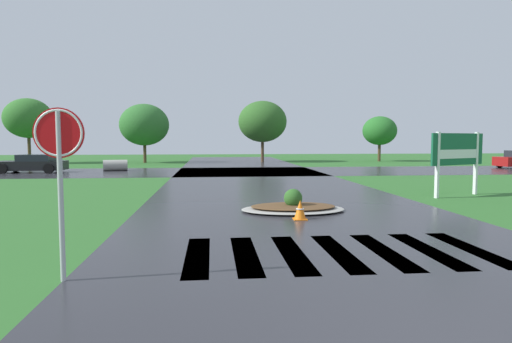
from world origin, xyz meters
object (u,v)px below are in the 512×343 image
stop_sign (59,153)px  traffic_cone (300,210)px  car_dark_suv (33,164)px  drainage_pipe_stack (115,165)px  estate_billboard (458,152)px  median_island (293,207)px

stop_sign → traffic_cone: size_ratio=4.92×
stop_sign → car_dark_suv: bearing=113.7°
car_dark_suv → drainage_pipe_stack: size_ratio=2.42×
drainage_pipe_stack → car_dark_suv: bearing=-167.6°
stop_sign → drainage_pipe_stack: stop_sign is taller
traffic_cone → estate_billboard: bearing=31.6°
median_island → traffic_cone: 1.43m
car_dark_suv → drainage_pipe_stack: bearing=-167.2°
median_island → drainage_pipe_stack: 20.18m
estate_billboard → traffic_cone: estate_billboard is taller
median_island → traffic_cone: (-0.07, -1.42, 0.12)m
median_island → drainage_pipe_stack: size_ratio=1.83×
drainage_pipe_stack → stop_sign: bearing=-79.8°
stop_sign → drainage_pipe_stack: bearing=101.8°
median_island → car_dark_suv: size_ratio=0.76×
estate_billboard → car_dark_suv: size_ratio=0.65×
stop_sign → car_dark_suv: 24.94m
stop_sign → median_island: stop_sign is taller
estate_billboard → car_dark_suv: estate_billboard is taller
estate_billboard → drainage_pipe_stack: estate_billboard is taller
median_island → traffic_cone: bearing=-92.9°
traffic_cone → drainage_pipe_stack: bearing=114.8°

